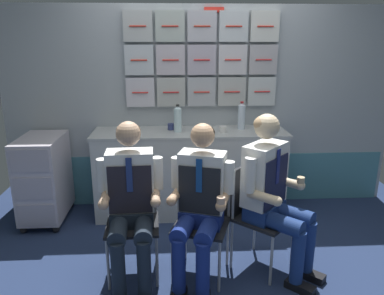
{
  "coord_description": "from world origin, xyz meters",
  "views": [
    {
      "loc": [
        -0.33,
        -2.62,
        1.81
      ],
      "look_at": [
        -0.17,
        0.21,
        0.99
      ],
      "focal_mm": 34.95,
      "sensor_mm": 36.0,
      "label": 1
    }
  ],
  "objects_px": {
    "crew_member_by_counter": "(273,189)",
    "coffee_cup_spare": "(223,129)",
    "crew_member_left": "(131,199)",
    "crew_member_right": "(200,200)",
    "folding_chair_by_counter": "(254,205)",
    "folding_chair_right": "(204,210)",
    "water_bottle_tall": "(242,116)",
    "service_trolley": "(44,177)",
    "folding_chair_left": "(133,209)"
  },
  "relations": [
    {
      "from": "crew_member_by_counter",
      "to": "coffee_cup_spare",
      "type": "xyz_separation_m",
      "value": [
        -0.25,
        1.02,
        0.23
      ]
    },
    {
      "from": "crew_member_right",
      "to": "crew_member_by_counter",
      "type": "height_order",
      "value": "crew_member_by_counter"
    },
    {
      "from": "crew_member_left",
      "to": "water_bottle_tall",
      "type": "bearing_deg",
      "value": 49.72
    },
    {
      "from": "water_bottle_tall",
      "to": "coffee_cup_spare",
      "type": "height_order",
      "value": "water_bottle_tall"
    },
    {
      "from": "service_trolley",
      "to": "crew_member_by_counter",
      "type": "height_order",
      "value": "crew_member_by_counter"
    },
    {
      "from": "crew_member_left",
      "to": "crew_member_right",
      "type": "height_order",
      "value": "crew_member_left"
    },
    {
      "from": "service_trolley",
      "to": "crew_member_right",
      "type": "height_order",
      "value": "crew_member_right"
    },
    {
      "from": "service_trolley",
      "to": "folding_chair_right",
      "type": "xyz_separation_m",
      "value": [
        1.54,
        -0.93,
        0.04
      ]
    },
    {
      "from": "folding_chair_by_counter",
      "to": "folding_chair_left",
      "type": "bearing_deg",
      "value": -178.8
    },
    {
      "from": "folding_chair_right",
      "to": "folding_chair_by_counter",
      "type": "xyz_separation_m",
      "value": [
        0.41,
        0.06,
        0.0
      ]
    },
    {
      "from": "folding_chair_right",
      "to": "crew_member_by_counter",
      "type": "height_order",
      "value": "crew_member_by_counter"
    },
    {
      "from": "folding_chair_right",
      "to": "crew_member_by_counter",
      "type": "xyz_separation_m",
      "value": [
        0.52,
        -0.05,
        0.19
      ]
    },
    {
      "from": "crew_member_right",
      "to": "folding_chair_by_counter",
      "type": "xyz_separation_m",
      "value": [
        0.46,
        0.21,
        -0.15
      ]
    },
    {
      "from": "crew_member_right",
      "to": "folding_chair_by_counter",
      "type": "height_order",
      "value": "crew_member_right"
    },
    {
      "from": "folding_chair_by_counter",
      "to": "crew_member_by_counter",
      "type": "distance_m",
      "value": 0.25
    },
    {
      "from": "folding_chair_right",
      "to": "water_bottle_tall",
      "type": "xyz_separation_m",
      "value": [
        0.48,
        1.1,
        0.52
      ]
    },
    {
      "from": "crew_member_right",
      "to": "coffee_cup_spare",
      "type": "distance_m",
      "value": 1.2
    },
    {
      "from": "crew_member_by_counter",
      "to": "folding_chair_right",
      "type": "bearing_deg",
      "value": 174.45
    },
    {
      "from": "crew_member_by_counter",
      "to": "coffee_cup_spare",
      "type": "height_order",
      "value": "crew_member_by_counter"
    },
    {
      "from": "crew_member_left",
      "to": "service_trolley",
      "type": "bearing_deg",
      "value": 133.02
    },
    {
      "from": "folding_chair_right",
      "to": "crew_member_right",
      "type": "distance_m",
      "value": 0.22
    },
    {
      "from": "crew_member_left",
      "to": "crew_member_by_counter",
      "type": "distance_m",
      "value": 1.08
    },
    {
      "from": "service_trolley",
      "to": "crew_member_by_counter",
      "type": "bearing_deg",
      "value": -25.42
    },
    {
      "from": "folding_chair_by_counter",
      "to": "coffee_cup_spare",
      "type": "bearing_deg",
      "value": 98.48
    },
    {
      "from": "folding_chair_left",
      "to": "water_bottle_tall",
      "type": "xyz_separation_m",
      "value": [
        1.05,
        1.06,
        0.52
      ]
    },
    {
      "from": "service_trolley",
      "to": "coffee_cup_spare",
      "type": "relative_size",
      "value": 11.83
    },
    {
      "from": "crew_member_by_counter",
      "to": "folding_chair_left",
      "type": "bearing_deg",
      "value": 175.34
    },
    {
      "from": "folding_chair_by_counter",
      "to": "crew_member_left",
      "type": "bearing_deg",
      "value": -169.34
    },
    {
      "from": "service_trolley",
      "to": "crew_member_right",
      "type": "distance_m",
      "value": 1.85
    },
    {
      "from": "crew_member_right",
      "to": "crew_member_by_counter",
      "type": "distance_m",
      "value": 0.58
    },
    {
      "from": "crew_member_right",
      "to": "crew_member_by_counter",
      "type": "xyz_separation_m",
      "value": [
        0.57,
        0.1,
        0.03
      ]
    },
    {
      "from": "service_trolley",
      "to": "coffee_cup_spare",
      "type": "distance_m",
      "value": 1.87
    },
    {
      "from": "folding_chair_left",
      "to": "folding_chair_right",
      "type": "relative_size",
      "value": 1.0
    },
    {
      "from": "folding_chair_by_counter",
      "to": "coffee_cup_spare",
      "type": "height_order",
      "value": "coffee_cup_spare"
    },
    {
      "from": "crew_member_left",
      "to": "coffee_cup_spare",
      "type": "bearing_deg",
      "value": 52.8
    },
    {
      "from": "folding_chair_left",
      "to": "coffee_cup_spare",
      "type": "height_order",
      "value": "coffee_cup_spare"
    },
    {
      "from": "water_bottle_tall",
      "to": "coffee_cup_spare",
      "type": "xyz_separation_m",
      "value": [
        -0.21,
        -0.13,
        -0.1
      ]
    },
    {
      "from": "coffee_cup_spare",
      "to": "crew_member_right",
      "type": "bearing_deg",
      "value": -106.02
    },
    {
      "from": "folding_chair_by_counter",
      "to": "service_trolley",
      "type": "bearing_deg",
      "value": 155.89
    },
    {
      "from": "service_trolley",
      "to": "water_bottle_tall",
      "type": "bearing_deg",
      "value": 4.85
    },
    {
      "from": "crew_member_right",
      "to": "folding_chair_by_counter",
      "type": "relative_size",
      "value": 1.46
    },
    {
      "from": "folding_chair_left",
      "to": "crew_member_left",
      "type": "relative_size",
      "value": 0.68
    },
    {
      "from": "service_trolley",
      "to": "folding_chair_right",
      "type": "distance_m",
      "value": 1.8
    },
    {
      "from": "crew_member_left",
      "to": "folding_chair_by_counter",
      "type": "bearing_deg",
      "value": 10.66
    },
    {
      "from": "folding_chair_left",
      "to": "folding_chair_right",
      "type": "xyz_separation_m",
      "value": [
        0.56,
        -0.04,
        0.0
      ]
    },
    {
      "from": "water_bottle_tall",
      "to": "service_trolley",
      "type": "bearing_deg",
      "value": -175.15
    },
    {
      "from": "folding_chair_by_counter",
      "to": "coffee_cup_spare",
      "type": "distance_m",
      "value": 1.01
    },
    {
      "from": "crew_member_left",
      "to": "folding_chair_right",
      "type": "xyz_separation_m",
      "value": [
        0.56,
        0.12,
        -0.16
      ]
    },
    {
      "from": "water_bottle_tall",
      "to": "coffee_cup_spare",
      "type": "distance_m",
      "value": 0.27
    },
    {
      "from": "coffee_cup_spare",
      "to": "folding_chair_right",
      "type": "bearing_deg",
      "value": -105.74
    }
  ]
}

